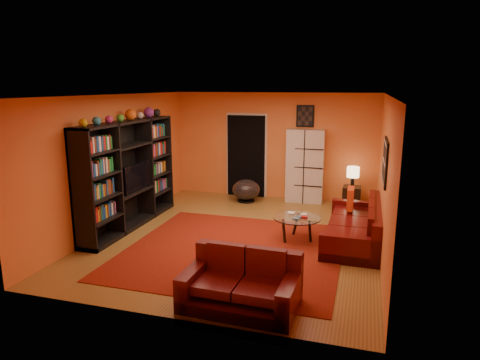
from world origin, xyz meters
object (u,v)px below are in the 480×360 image
(loveseat, at_px, (242,283))
(sofa, at_px, (359,226))
(tv, at_px, (133,177))
(table_lamp, at_px, (353,173))
(coffee_table, at_px, (297,220))
(storage_cabinet, at_px, (305,166))
(bowl_chair, at_px, (246,190))
(entertainment_unit, at_px, (129,174))
(side_table, at_px, (352,197))

(loveseat, bearing_deg, sofa, -24.59)
(tv, bearing_deg, table_lamp, -59.00)
(coffee_table, xyz_separation_m, storage_cabinet, (-0.25, 2.71, 0.49))
(sofa, distance_m, loveseat, 3.11)
(tv, distance_m, bowl_chair, 2.96)
(entertainment_unit, xyz_separation_m, sofa, (4.42, 0.37, -0.77))
(sofa, height_order, storage_cabinet, storage_cabinet)
(tv, height_order, loveseat, tv)
(table_lamp, bearing_deg, loveseat, -103.32)
(entertainment_unit, xyz_separation_m, tv, (0.05, 0.06, -0.06))
(tv, height_order, coffee_table, tv)
(loveseat, relative_size, bowl_chair, 2.22)
(coffee_table, xyz_separation_m, table_lamp, (0.88, 2.47, 0.44))
(entertainment_unit, bearing_deg, loveseat, -38.60)
(tv, xyz_separation_m, storage_cabinet, (3.03, 2.74, -0.12))
(side_table, bearing_deg, sofa, -84.62)
(loveseat, relative_size, storage_cabinet, 0.84)
(tv, height_order, table_lamp, tv)
(coffee_table, distance_m, table_lamp, 2.66)
(coffee_table, height_order, table_lamp, table_lamp)
(side_table, bearing_deg, entertainment_unit, -148.65)
(storage_cabinet, height_order, table_lamp, storage_cabinet)
(side_table, bearing_deg, storage_cabinet, 168.20)
(table_lamp, bearing_deg, coffee_table, -109.57)
(entertainment_unit, xyz_separation_m, table_lamp, (4.21, 2.56, -0.22))
(entertainment_unit, bearing_deg, bowl_chair, 54.02)
(sofa, height_order, loveseat, same)
(coffee_table, bearing_deg, storage_cabinet, 95.28)
(loveseat, distance_m, coffee_table, 2.53)
(sofa, xyz_separation_m, table_lamp, (-0.21, 2.20, 0.54))
(entertainment_unit, xyz_separation_m, coffee_table, (3.33, 0.09, -0.66))
(entertainment_unit, bearing_deg, table_lamp, 31.35)
(loveseat, relative_size, table_lamp, 3.20)
(entertainment_unit, height_order, table_lamp, entertainment_unit)
(loveseat, bearing_deg, side_table, -11.46)
(tv, xyz_separation_m, sofa, (4.37, 0.30, -0.71))
(tv, distance_m, storage_cabinet, 4.08)
(coffee_table, bearing_deg, tv, -179.49)
(loveseat, bearing_deg, table_lamp, -11.46)
(tv, relative_size, loveseat, 0.64)
(entertainment_unit, height_order, side_table, entertainment_unit)
(entertainment_unit, bearing_deg, sofa, 4.77)
(sofa, relative_size, loveseat, 1.61)
(storage_cabinet, height_order, bowl_chair, storage_cabinet)
(entertainment_unit, relative_size, loveseat, 2.03)
(coffee_table, height_order, storage_cabinet, storage_cabinet)
(loveseat, height_order, bowl_chair, loveseat)
(entertainment_unit, distance_m, table_lamp, 4.93)
(loveseat, distance_m, storage_cabinet, 5.25)
(storage_cabinet, bearing_deg, loveseat, -93.12)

